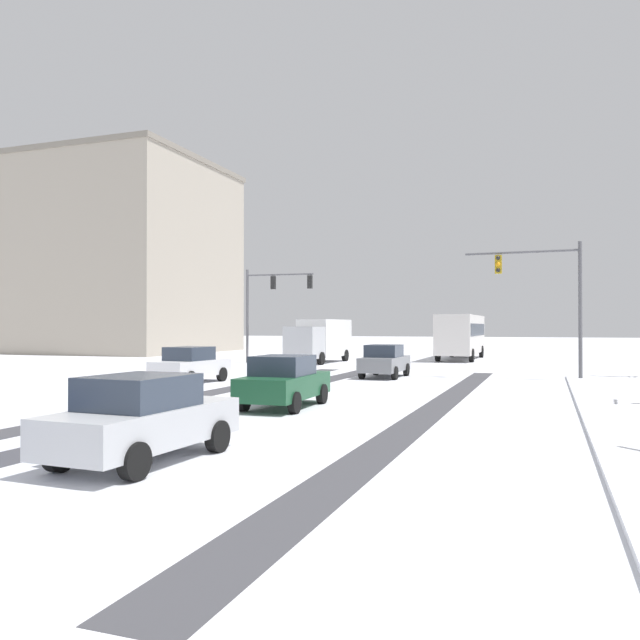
{
  "coord_description": "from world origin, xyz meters",
  "views": [
    {
      "loc": [
        9.12,
        -5.7,
        2.52
      ],
      "look_at": [
        0.0,
        19.63,
        2.8
      ],
      "focal_mm": 35.43,
      "sensor_mm": 36.0,
      "label": 1
    }
  ],
  "objects": [
    {
      "name": "box_truck_delivery",
      "position": [
        -5.77,
        35.7,
        1.63
      ],
      "size": [
        2.53,
        7.48,
        3.02
      ],
      "color": "#B7BABF",
      "rests_on": "ground"
    },
    {
      "name": "car_dark_green_third",
      "position": [
        1.41,
        12.41,
        0.82
      ],
      "size": [
        1.91,
        4.14,
        1.62
      ],
      "color": "#194C2D",
      "rests_on": "ground"
    },
    {
      "name": "wheel_track_right_lane",
      "position": [
        -0.63,
        14.02,
        0.0
      ],
      "size": [
        1.16,
        30.85,
        0.01
      ],
      "primitive_type": "cube",
      "color": "#424247",
      "rests_on": "ground"
    },
    {
      "name": "traffic_signal_near_right",
      "position": [
        9.17,
        26.06,
        4.38
      ],
      "size": [
        5.35,
        0.38,
        6.5
      ],
      "color": "#56565B",
      "rests_on": "ground"
    },
    {
      "name": "traffic_signal_far_left",
      "position": [
        -8.94,
        34.17,
        4.59
      ],
      "size": [
        4.91,
        0.64,
        6.5
      ],
      "color": "#56565B",
      "rests_on": "ground"
    },
    {
      "name": "bus_oncoming",
      "position": [
        2.93,
        43.64,
        1.99
      ],
      "size": [
        2.69,
        11.01,
        3.38
      ],
      "color": "silver",
      "rests_on": "ground"
    },
    {
      "name": "wheel_track_left_lane",
      "position": [
        -2.9,
        14.02,
        0.0
      ],
      "size": [
        1.17,
        30.85,
        0.01
      ],
      "primitive_type": "cube",
      "color": "#424247",
      "rests_on": "ground"
    },
    {
      "name": "car_silver_fourth",
      "position": [
        2.03,
        4.25,
        0.82
      ],
      "size": [
        1.99,
        4.18,
        1.62
      ],
      "color": "#B7BABF",
      "rests_on": "ground"
    },
    {
      "name": "car_white_second",
      "position": [
        -5.85,
        18.84,
        0.82
      ],
      "size": [
        2.01,
        4.19,
        1.62
      ],
      "color": "silver",
      "rests_on": "ground"
    },
    {
      "name": "car_grey_lead",
      "position": [
        1.54,
        24.82,
        0.82
      ],
      "size": [
        1.86,
        4.11,
        1.62
      ],
      "color": "slate",
      "rests_on": "ground"
    },
    {
      "name": "wheel_track_center",
      "position": [
        5.89,
        14.02,
        0.0
      ],
      "size": [
        0.99,
        30.85,
        0.01
      ],
      "primitive_type": "cube",
      "color": "#424247",
      "rests_on": "ground"
    },
    {
      "name": "office_building_far_left_block",
      "position": [
        -36.2,
        46.88,
        9.33
      ],
      "size": [
        29.2,
        17.9,
        18.64
      ],
      "color": "#A89E8E",
      "rests_on": "ground"
    }
  ]
}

